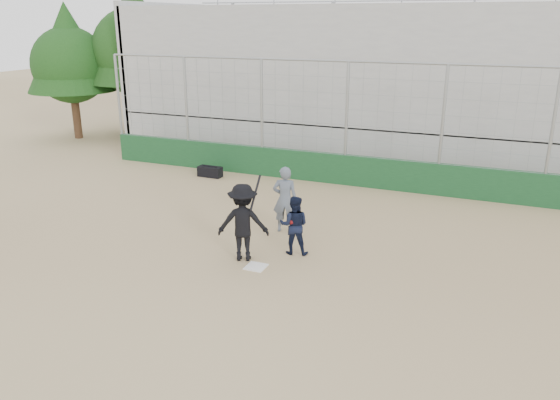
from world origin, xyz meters
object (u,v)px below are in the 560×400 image
at_px(catcher_crouched, 294,234).
at_px(umpire, 285,203).
at_px(batter_at_plate, 243,222).
at_px(equipment_bag, 210,172).

height_order(catcher_crouched, umpire, umpire).
bearing_deg(catcher_crouched, batter_at_plate, -143.35).
relative_size(umpire, equipment_bag, 1.84).
distance_m(catcher_crouched, umpire, 1.49).
bearing_deg(catcher_crouched, umpire, 120.50).
distance_m(umpire, equipment_bag, 5.82).
relative_size(catcher_crouched, equipment_bag, 1.16).
xyz_separation_m(batter_at_plate, umpire, (0.22, 1.97, -0.12)).
height_order(umpire, equipment_bag, umpire).
distance_m(batter_at_plate, catcher_crouched, 1.27).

